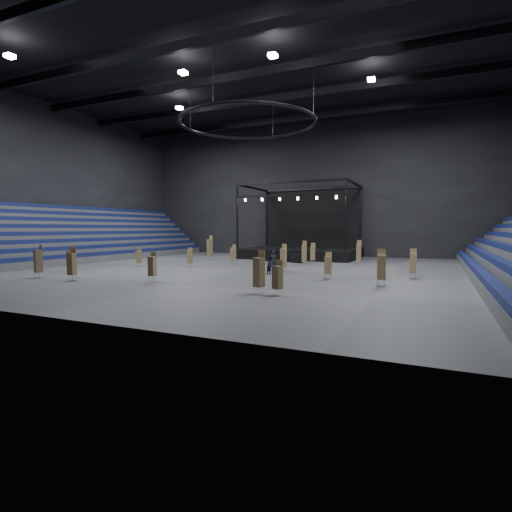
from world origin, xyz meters
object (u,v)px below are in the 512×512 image
at_px(flight_case_left, 268,257).
at_px(chair_stack_10, 210,247).
at_px(chair_stack_14, 359,253).
at_px(chair_stack_12, 233,254).
at_px(chair_stack_9, 190,257).
at_px(chair_stack_8, 72,263).
at_px(chair_stack_7, 139,256).
at_px(chair_stack_3, 152,266).
at_px(chair_stack_0, 283,257).
at_px(chair_stack_2, 413,263).
at_px(chair_stack_16, 328,265).
at_px(stage, 302,246).
at_px(flight_case_right, 296,259).
at_px(chair_stack_11, 304,253).
at_px(chair_stack_1, 259,271).
at_px(chair_stack_5, 71,259).
at_px(chair_stack_13, 278,277).
at_px(chair_stack_6, 313,253).
at_px(crew_member, 270,265).
at_px(chair_stack_15, 381,267).
at_px(chair_stack_4, 38,261).
at_px(man_center, 274,261).

relative_size(flight_case_left, chair_stack_10, 0.46).
height_order(chair_stack_10, chair_stack_14, chair_stack_10).
distance_m(flight_case_left, chair_stack_12, 5.72).
xyz_separation_m(chair_stack_9, chair_stack_10, (-2.69, 8.22, 0.47)).
height_order(chair_stack_8, chair_stack_10, chair_stack_10).
bearing_deg(chair_stack_7, chair_stack_3, -23.62).
bearing_deg(chair_stack_10, chair_stack_8, -70.71).
bearing_deg(chair_stack_0, chair_stack_2, -0.53).
bearing_deg(chair_stack_16, stage, 106.29).
xyz_separation_m(flight_case_right, chair_stack_11, (1.59, -2.17, 0.80)).
distance_m(stage, chair_stack_11, 10.39).
relative_size(chair_stack_1, chair_stack_5, 1.11).
relative_size(chair_stack_2, chair_stack_12, 1.08).
bearing_deg(chair_stack_9, chair_stack_5, -145.94).
xyz_separation_m(chair_stack_11, chair_stack_13, (4.23, -18.38, -0.20)).
xyz_separation_m(flight_case_right, chair_stack_7, (-12.57, -10.50, 0.54)).
bearing_deg(chair_stack_6, chair_stack_14, -10.61).
xyz_separation_m(chair_stack_5, chair_stack_13, (19.72, -3.31, -0.13)).
bearing_deg(chair_stack_2, chair_stack_14, 119.72).
bearing_deg(chair_stack_2, crew_member, -172.78).
relative_size(chair_stack_3, chair_stack_5, 0.93).
height_order(chair_stack_1, chair_stack_15, chair_stack_1).
relative_size(chair_stack_7, chair_stack_10, 0.64).
relative_size(chair_stack_12, chair_stack_16, 1.03).
bearing_deg(chair_stack_0, chair_stack_4, -139.88).
bearing_deg(chair_stack_11, chair_stack_6, 70.61).
height_order(chair_stack_0, chair_stack_2, chair_stack_0).
relative_size(flight_case_left, chair_stack_7, 0.73).
bearing_deg(crew_member, flight_case_left, 41.21).
bearing_deg(flight_case_right, chair_stack_15, -53.86).
bearing_deg(chair_stack_10, chair_stack_9, -54.02).
xyz_separation_m(chair_stack_0, chair_stack_4, (-15.28, -11.73, 0.08)).
relative_size(chair_stack_13, chair_stack_15, 0.81).
height_order(chair_stack_4, chair_stack_10, chair_stack_10).
bearing_deg(crew_member, chair_stack_11, 17.97).
distance_m(chair_stack_11, chair_stack_13, 18.86).
xyz_separation_m(chair_stack_8, man_center, (10.90, 11.72, -0.32)).
distance_m(chair_stack_1, chair_stack_7, 19.98).
xyz_separation_m(chair_stack_4, chair_stack_7, (0.90, 10.05, -0.32)).
relative_size(flight_case_right, chair_stack_12, 0.66).
relative_size(flight_case_left, chair_stack_12, 0.65).
height_order(chair_stack_10, man_center, chair_stack_10).
xyz_separation_m(chair_stack_6, chair_stack_8, (-12.02, -20.00, 0.07)).
height_order(flight_case_left, chair_stack_2, chair_stack_2).
bearing_deg(flight_case_right, chair_stack_2, -37.43).
bearing_deg(chair_stack_15, chair_stack_2, 62.96).
bearing_deg(flight_case_right, man_center, -84.12).
distance_m(chair_stack_10, chair_stack_12, 6.42).
xyz_separation_m(chair_stack_5, chair_stack_16, (20.54, 4.75, -0.10)).
bearing_deg(chair_stack_16, chair_stack_7, 167.85).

